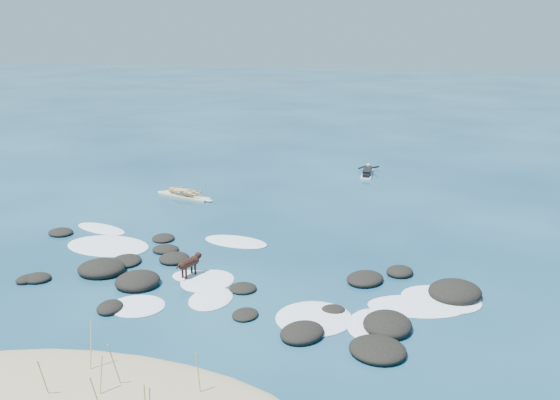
% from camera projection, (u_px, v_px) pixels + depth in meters
% --- Properties ---
extents(ground, '(160.00, 160.00, 0.00)m').
position_uv_depth(ground, '(237.00, 261.00, 19.37)').
color(ground, '#0A2642').
rests_on(ground, ground).
extents(dune_grass, '(3.34, 2.13, 1.16)m').
position_uv_depth(dune_grass, '(105.00, 385.00, 11.72)').
color(dune_grass, '#A8A851').
rests_on(dune_grass, ground).
extents(reef_rocks, '(14.91, 7.02, 0.54)m').
position_uv_depth(reef_rocks, '(258.00, 289.00, 17.15)').
color(reef_rocks, black).
rests_on(reef_rocks, ground).
extents(breaking_foam, '(14.34, 6.88, 0.12)m').
position_uv_depth(breaking_foam, '(245.00, 279.00, 18.02)').
color(breaking_foam, white).
rests_on(breaking_foam, ground).
extents(standing_surfer_rig, '(2.93, 1.13, 1.69)m').
position_uv_depth(standing_surfer_rig, '(184.00, 182.00, 26.24)').
color(standing_surfer_rig, beige).
rests_on(standing_surfer_rig, ground).
extents(paddling_surfer_rig, '(1.06, 2.36, 0.41)m').
position_uv_depth(paddling_surfer_rig, '(367.00, 172.00, 30.27)').
color(paddling_surfer_rig, white).
rests_on(paddling_surfer_rig, ground).
extents(dog, '(0.51, 1.05, 0.69)m').
position_uv_depth(dog, '(190.00, 262.00, 18.04)').
color(dog, black).
rests_on(dog, ground).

